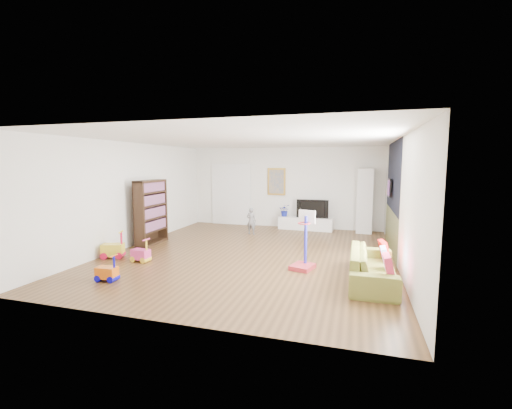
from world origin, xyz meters
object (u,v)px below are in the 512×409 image
(media_console, at_px, (306,223))
(sofa, at_px, (373,266))
(bookshelf, at_px, (151,212))
(basketball_hoop, at_px, (303,240))

(media_console, height_order, sofa, sofa)
(bookshelf, height_order, sofa, bookshelf)
(sofa, xyz_separation_m, basketball_hoop, (-1.34, 0.40, 0.31))
(sofa, bearing_deg, bookshelf, 75.43)
(basketball_hoop, bearing_deg, media_console, 112.95)
(media_console, distance_m, basketball_hoop, 4.32)
(media_console, bearing_deg, basketball_hoop, -79.20)
(media_console, relative_size, basketball_hoop, 1.46)
(bookshelf, distance_m, basketball_hoop, 4.39)
(sofa, height_order, basketball_hoop, basketball_hoop)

